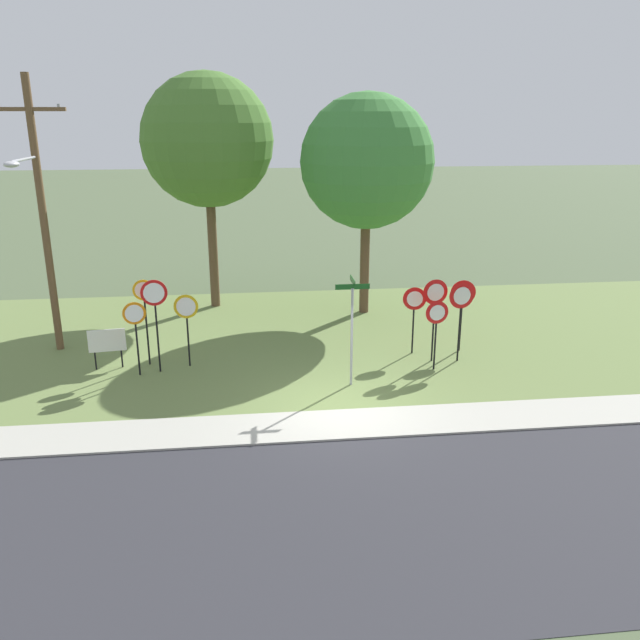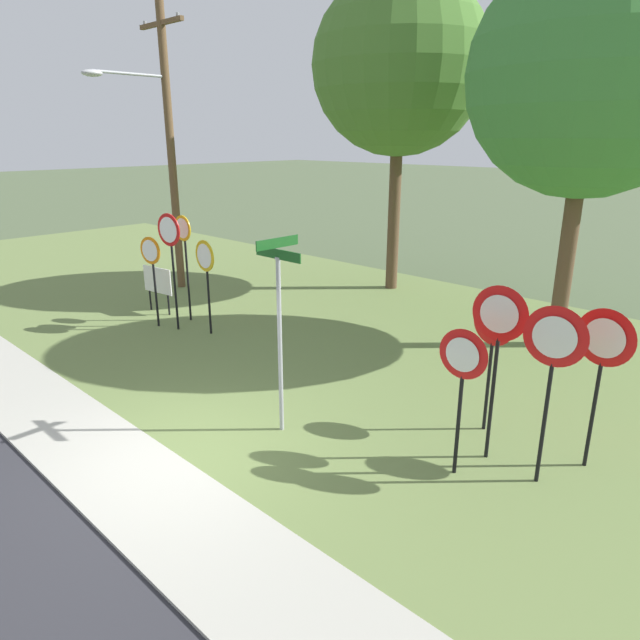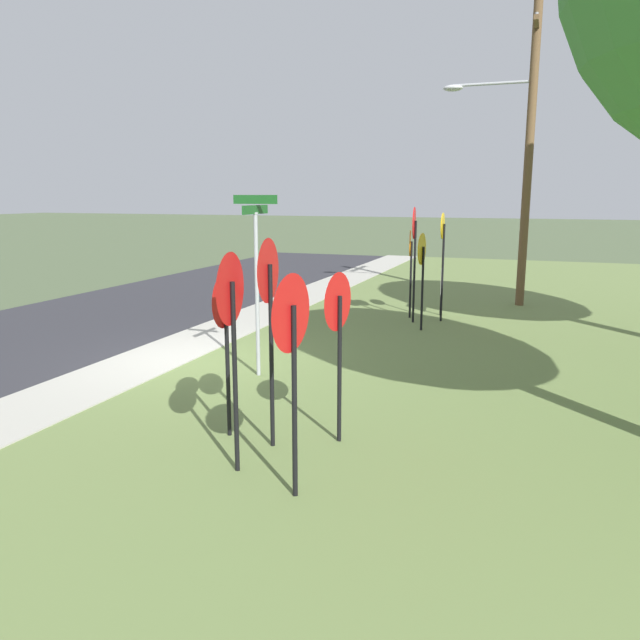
# 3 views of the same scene
# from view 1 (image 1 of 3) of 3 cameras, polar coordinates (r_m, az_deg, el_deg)

# --- Properties ---
(ground_plane) EXTENTS (160.00, 160.00, 0.00)m
(ground_plane) POSITION_cam_1_polar(r_m,az_deg,el_deg) (17.17, 2.05, -8.06)
(ground_plane) COLOR #4C5B3D
(road_asphalt) EXTENTS (44.00, 6.40, 0.01)m
(road_asphalt) POSITION_cam_1_polar(r_m,az_deg,el_deg) (13.09, 5.32, -17.16)
(road_asphalt) COLOR #2D2D33
(road_asphalt) RESTS_ON ground_plane
(sidewalk_strip) EXTENTS (44.00, 1.60, 0.06)m
(sidewalk_strip) POSITION_cam_1_polar(r_m,az_deg,el_deg) (16.45, 2.47, -9.17)
(sidewalk_strip) COLOR #ADAA9E
(sidewalk_strip) RESTS_ON ground_plane
(grass_median) EXTENTS (44.00, 12.00, 0.04)m
(grass_median) POSITION_cam_1_polar(r_m,az_deg,el_deg) (22.67, -0.20, -1.44)
(grass_median) COLOR olive
(grass_median) RESTS_ON ground_plane
(stop_sign_near_left) EXTENTS (0.77, 0.13, 2.87)m
(stop_sign_near_left) POSITION_cam_1_polar(r_m,az_deg,el_deg) (19.46, -14.39, 1.28)
(stop_sign_near_left) COLOR black
(stop_sign_near_left) RESTS_ON grass_median
(stop_sign_near_right) EXTENTS (0.66, 0.15, 2.27)m
(stop_sign_near_right) POSITION_cam_1_polar(r_m,az_deg,el_deg) (19.49, -16.02, -0.27)
(stop_sign_near_right) COLOR black
(stop_sign_near_right) RESTS_ON grass_median
(stop_sign_far_left) EXTENTS (0.74, 0.10, 2.29)m
(stop_sign_far_left) POSITION_cam_1_polar(r_m,az_deg,el_deg) (19.84, -11.72, 0.46)
(stop_sign_far_left) COLOR black
(stop_sign_far_left) RESTS_ON grass_median
(stop_sign_far_center) EXTENTS (0.64, 0.10, 2.72)m
(stop_sign_far_center) POSITION_cam_1_polar(r_m,az_deg,el_deg) (20.16, -15.24, 1.32)
(stop_sign_far_center) COLOR black
(stop_sign_far_center) RESTS_ON grass_median
(yield_sign_near_left) EXTENTS (0.80, 0.12, 2.65)m
(yield_sign_near_left) POSITION_cam_1_polar(r_m,az_deg,el_deg) (20.04, 10.14, 1.72)
(yield_sign_near_left) COLOR black
(yield_sign_near_left) RESTS_ON grass_median
(yield_sign_near_right) EXTENTS (0.74, 0.14, 2.22)m
(yield_sign_near_right) POSITION_cam_1_polar(r_m,az_deg,el_deg) (20.71, 8.34, 1.33)
(yield_sign_near_right) COLOR black
(yield_sign_near_right) RESTS_ON grass_median
(yield_sign_far_left) EXTENTS (0.70, 0.11, 2.17)m
(yield_sign_far_left) POSITION_cam_1_polar(r_m,az_deg,el_deg) (19.48, 10.29, 0.05)
(yield_sign_far_left) COLOR black
(yield_sign_far_left) RESTS_ON grass_median
(yield_sign_far_right) EXTENTS (0.82, 0.13, 2.55)m
(yield_sign_far_right) POSITION_cam_1_polar(r_m,az_deg,el_deg) (20.22, 12.40, 1.50)
(yield_sign_far_right) COLOR black
(yield_sign_far_right) RESTS_ON grass_median
(yield_sign_center) EXTENTS (0.82, 0.12, 2.39)m
(yield_sign_center) POSITION_cam_1_polar(r_m,az_deg,el_deg) (21.16, 12.51, 1.85)
(yield_sign_center) COLOR black
(yield_sign_center) RESTS_ON grass_median
(street_name_post) EXTENTS (0.96, 0.82, 3.16)m
(street_name_post) POSITION_cam_1_polar(r_m,az_deg,el_deg) (18.03, 2.84, -0.26)
(street_name_post) COLOR #9EA0A8
(street_name_post) RESTS_ON grass_median
(utility_pole) EXTENTS (2.10, 2.57, 8.60)m
(utility_pole) POSITION_cam_1_polar(r_m,az_deg,el_deg) (21.87, -23.48, 9.01)
(utility_pole) COLOR brown
(utility_pole) RESTS_ON grass_median
(notice_board) EXTENTS (1.09, 0.17, 1.25)m
(notice_board) POSITION_cam_1_polar(r_m,az_deg,el_deg) (20.56, -18.32, -1.91)
(notice_board) COLOR black
(notice_board) RESTS_ON grass_median
(oak_tree_left) EXTENTS (5.00, 5.00, 8.98)m
(oak_tree_left) POSITION_cam_1_polar(r_m,az_deg,el_deg) (25.52, -9.93, 15.33)
(oak_tree_left) COLOR brown
(oak_tree_left) RESTS_ON grass_median
(oak_tree_right) EXTENTS (4.94, 4.94, 8.24)m
(oak_tree_right) POSITION_cam_1_polar(r_m,az_deg,el_deg) (24.41, 4.16, 13.77)
(oak_tree_right) COLOR brown
(oak_tree_right) RESTS_ON grass_median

